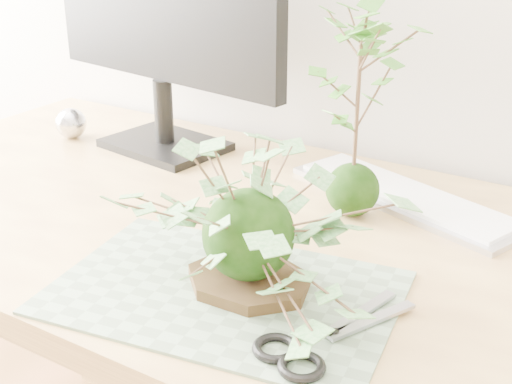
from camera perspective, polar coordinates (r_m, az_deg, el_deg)
desk at (r=1.05m, az=3.03°, el=-7.89°), size 1.60×0.70×0.74m
cutting_mat at (r=0.87m, az=-2.54°, el=-8.01°), size 0.45×0.34×0.00m
stone_dish at (r=0.88m, az=-0.59°, el=-7.11°), size 0.17×0.17×0.01m
ivy_kokedama at (r=0.83m, az=-0.62°, el=-0.15°), size 0.40×0.40×0.22m
maple_kokedama at (r=1.01m, az=8.32°, el=10.45°), size 0.21×0.21×0.34m
keyboard at (r=1.14m, az=11.83°, el=-0.33°), size 0.41×0.24×0.02m
monitor at (r=1.30m, az=-7.62°, el=15.02°), size 0.54×0.19×0.47m
foil_ball at (r=1.44m, az=-14.59°, el=5.35°), size 0.06×0.06×0.06m
scissors at (r=0.77m, az=4.66°, el=-12.56°), size 0.10×0.21×0.01m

